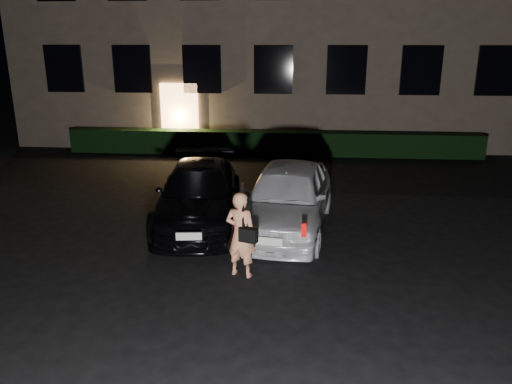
{
  "coord_description": "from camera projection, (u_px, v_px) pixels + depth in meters",
  "views": [
    {
      "loc": [
        0.89,
        -7.47,
        4.09
      ],
      "look_at": [
        0.11,
        2.0,
        1.15
      ],
      "focal_mm": 35.0,
      "sensor_mm": 36.0,
      "label": 1
    }
  ],
  "objects": [
    {
      "name": "man",
      "position": [
        241.0,
        234.0,
        8.77
      ],
      "size": [
        0.66,
        0.55,
        1.57
      ],
      "rotation": [
        0.0,
        0.0,
        2.82
      ],
      "color": "#EF976A",
      "rests_on": "ground"
    },
    {
      "name": "ground",
      "position": [
        240.0,
        292.0,
        8.39
      ],
      "size": [
        80.0,
        80.0,
        0.0
      ],
      "primitive_type": "plane",
      "color": "black",
      "rests_on": "ground"
    },
    {
      "name": "hatch",
      "position": [
        287.0,
        197.0,
        10.99
      ],
      "size": [
        2.31,
        4.56,
        1.49
      ],
      "rotation": [
        0.0,
        0.0,
        -0.13
      ],
      "color": "white",
      "rests_on": "ground"
    },
    {
      "name": "hedge",
      "position": [
        272.0,
        143.0,
        18.26
      ],
      "size": [
        15.0,
        0.7,
        0.85
      ],
      "primitive_type": "cube",
      "color": "black",
      "rests_on": "ground"
    },
    {
      "name": "sedan",
      "position": [
        199.0,
        194.0,
        11.47
      ],
      "size": [
        2.33,
        4.75,
        1.32
      ],
      "rotation": [
        0.0,
        0.0,
        0.11
      ],
      "color": "black",
      "rests_on": "ground"
    }
  ]
}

